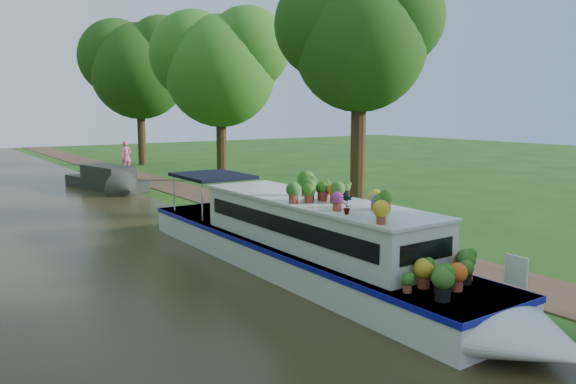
{
  "coord_description": "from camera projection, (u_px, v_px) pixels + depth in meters",
  "views": [
    {
      "loc": [
        -10.08,
        -12.54,
        3.98
      ],
      "look_at": [
        0.1,
        2.19,
        1.3
      ],
      "focal_mm": 35.0,
      "sensor_mm": 36.0,
      "label": 1
    }
  ],
  "objects": [
    {
      "name": "tree_near_mid",
      "position": [
        219.0,
        62.0,
        30.3
      ],
      "size": [
        6.9,
        6.6,
        9.4
      ],
      "color": "black",
      "rests_on": "ground"
    },
    {
      "name": "tree_near_overhang",
      "position": [
        359.0,
        34.0,
        20.11
      ],
      "size": [
        5.52,
        5.28,
        8.99
      ],
      "color": "black",
      "rests_on": "ground"
    },
    {
      "name": "towpath",
      "position": [
        358.0,
        239.0,
        17.13
      ],
      "size": [
        2.2,
        100.0,
        0.03
      ],
      "primitive_type": "cube",
      "color": "#432D1F",
      "rests_on": "ground"
    },
    {
      "name": "sandwich_board",
      "position": [
        407.0,
        234.0,
        15.99
      ],
      "size": [
        0.57,
        0.47,
        0.9
      ],
      "rotation": [
        0.0,
        0.0,
        -0.05
      ],
      "color": "#B70D22",
      "rests_on": "towpath"
    },
    {
      "name": "verge_plant",
      "position": [
        308.0,
        240.0,
        16.23
      ],
      "size": [
        0.39,
        0.35,
        0.41
      ],
      "primitive_type": "imported",
      "rotation": [
        0.0,
        0.0,
        -0.09
      ],
      "color": "#2F641E",
      "rests_on": "ground"
    },
    {
      "name": "canal_water",
      "position": [
        126.0,
        280.0,
        13.09
      ],
      "size": [
        10.0,
        100.0,
        0.02
      ],
      "primitive_type": "cube",
      "color": "black",
      "rests_on": "ground"
    },
    {
      "name": "tree_near_far",
      "position": [
        138.0,
        64.0,
        38.89
      ],
      "size": [
        7.59,
        7.26,
        10.3
      ],
      "color": "black",
      "rests_on": "ground"
    },
    {
      "name": "second_boat",
      "position": [
        108.0,
        180.0,
        27.6
      ],
      "size": [
        2.72,
        6.33,
        1.18
      ],
      "rotation": [
        0.0,
        0.0,
        0.19
      ],
      "color": "black",
      "rests_on": "canal_water"
    },
    {
      "name": "pedestrian_pink",
      "position": [
        126.0,
        156.0,
        35.52
      ],
      "size": [
        0.74,
        0.52,
        1.91
      ],
      "primitive_type": "imported",
      "rotation": [
        0.0,
        0.0,
        0.09
      ],
      "color": "#CC548D",
      "rests_on": "towpath"
    },
    {
      "name": "plant_boat",
      "position": [
        313.0,
        242.0,
        13.23
      ],
      "size": [
        2.29,
        13.52,
        2.27
      ],
      "color": "silver",
      "rests_on": "canal_water"
    },
    {
      "name": "ground",
      "position": [
        327.0,
        245.0,
        16.46
      ],
      "size": [
        100.0,
        100.0,
        0.0
      ],
      "primitive_type": "plane",
      "color": "#194010",
      "rests_on": "ground"
    }
  ]
}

